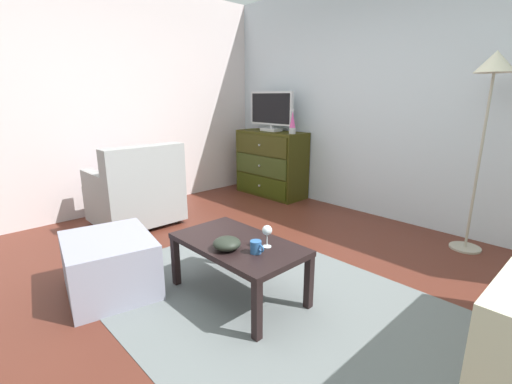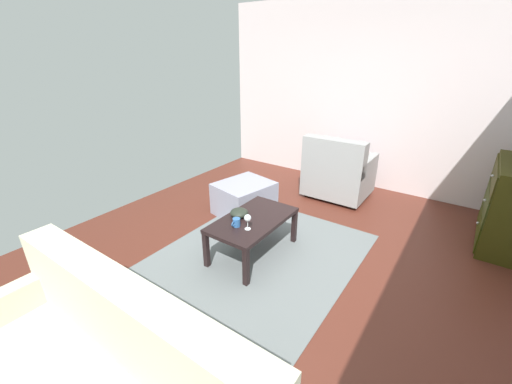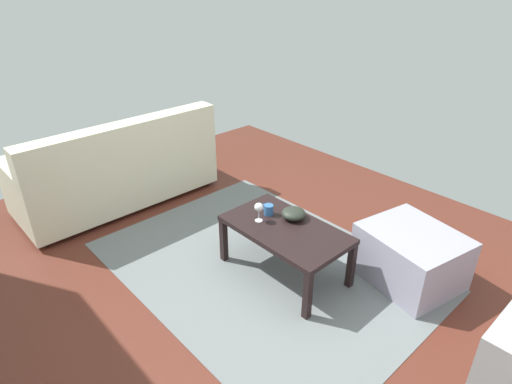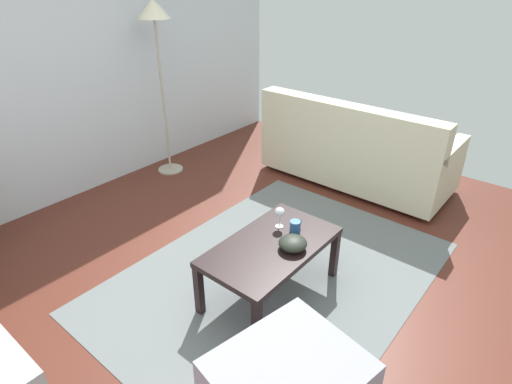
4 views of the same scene
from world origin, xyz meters
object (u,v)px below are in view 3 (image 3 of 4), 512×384
couch_large (118,171)px  mug (268,210)px  coffee_table (285,233)px  bowl_decorative (294,214)px  wine_glass (259,208)px  ottoman (410,256)px

couch_large → mug: bearing=-165.8°
couch_large → coffee_table: bearing=-168.4°
bowl_decorative → coffee_table: bearing=109.4°
wine_glass → couch_large: (1.75, 0.31, -0.19)m
mug → wine_glass: bearing=99.6°
mug → bowl_decorative: 0.21m
coffee_table → mug: 0.25m
coffee_table → wine_glass: bearing=22.7°
couch_large → ottoman: bearing=-158.4°
mug → bowl_decorative: same height
wine_glass → mug: size_ratio=1.38×
coffee_table → mug: size_ratio=8.54×
mug → couch_large: couch_large is taller
couch_large → ottoman: (-2.67, -1.06, -0.14)m
wine_glass → bowl_decorative: wine_glass is taller
coffee_table → ottoman: bearing=-137.4°
mug → bowl_decorative: bearing=-150.0°
wine_glass → bowl_decorative: (-0.16, -0.23, -0.07)m
couch_large → ottoman: couch_large is taller
coffee_table → couch_large: couch_large is taller
coffee_table → bowl_decorative: 0.18m
coffee_table → couch_large: 2.00m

